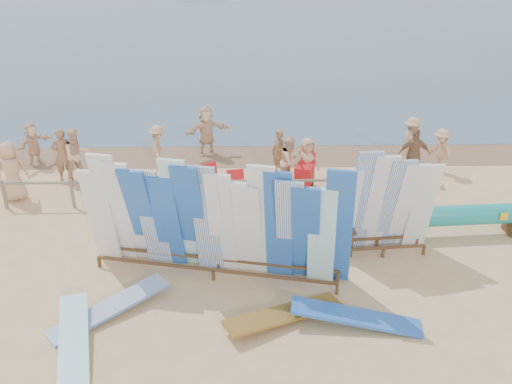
{
  "coord_description": "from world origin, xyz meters",
  "views": [
    {
      "loc": [
        1.07,
        -11.51,
        7.32
      ],
      "look_at": [
        1.38,
        1.36,
        1.22
      ],
      "focal_mm": 38.0,
      "sensor_mm": 36.0,
      "label": 1
    }
  ],
  "objects_px": {
    "stroller": "(304,177)",
    "beachgoer_1": "(63,155)",
    "beachgoer_extra_0": "(440,151)",
    "beachgoer_0": "(12,171)",
    "flat_board_c": "(285,320)",
    "beach_chair_right": "(213,181)",
    "flat_board_e": "(111,314)",
    "outrigger_canoe": "(457,217)",
    "beachgoer_8": "(290,161)",
    "beachgoer_5": "(207,131)",
    "side_surfboard_rack": "(384,207)",
    "beachgoer_9": "(411,141)",
    "beachgoer_10": "(414,154)",
    "main_surfboard_rack": "(214,223)",
    "beachgoer_3": "(158,147)",
    "beachgoer_2": "(77,155)",
    "beach_chair_left": "(237,190)",
    "beachgoer_11": "(33,144)",
    "vendor_table": "(337,240)",
    "beachgoer_7": "(279,153)",
    "flat_board_d": "(355,325)",
    "beachgoer_6": "(307,163)",
    "flat_board_a": "(75,349)"
  },
  "relations": [
    {
      "from": "outrigger_canoe",
      "to": "stroller",
      "type": "bearing_deg",
      "value": 138.69
    },
    {
      "from": "outrigger_canoe",
      "to": "beachgoer_8",
      "type": "xyz_separation_m",
      "value": [
        -4.19,
        3.35,
        0.26
      ]
    },
    {
      "from": "beachgoer_extra_0",
      "to": "beachgoer_10",
      "type": "xyz_separation_m",
      "value": [
        -1.04,
        -0.48,
        0.09
      ]
    },
    {
      "from": "beachgoer_11",
      "to": "beachgoer_9",
      "type": "relative_size",
      "value": 0.91
    },
    {
      "from": "side_surfboard_rack",
      "to": "flat_board_d",
      "type": "xyz_separation_m",
      "value": [
        -1.15,
        -2.84,
        -1.3
      ]
    },
    {
      "from": "beach_chair_right",
      "to": "stroller",
      "type": "xyz_separation_m",
      "value": [
        2.88,
        -0.34,
        0.25
      ]
    },
    {
      "from": "outrigger_canoe",
      "to": "beachgoer_2",
      "type": "relative_size",
      "value": 3.48
    },
    {
      "from": "beach_chair_right",
      "to": "beachgoer_7",
      "type": "height_order",
      "value": "beachgoer_7"
    },
    {
      "from": "beachgoer_2",
      "to": "beachgoer_10",
      "type": "xyz_separation_m",
      "value": [
        10.96,
        -0.13,
        -0.02
      ]
    },
    {
      "from": "beachgoer_7",
      "to": "flat_board_d",
      "type": "bearing_deg",
      "value": -27.31
    },
    {
      "from": "vendor_table",
      "to": "beachgoer_2",
      "type": "bearing_deg",
      "value": 146.47
    },
    {
      "from": "beachgoer_9",
      "to": "beachgoer_5",
      "type": "distance_m",
      "value": 7.27
    },
    {
      "from": "beachgoer_7",
      "to": "beachgoer_extra_0",
      "type": "bearing_deg",
      "value": 54.31
    },
    {
      "from": "flat_board_a",
      "to": "beachgoer_8",
      "type": "relative_size",
      "value": 1.63
    },
    {
      "from": "main_surfboard_rack",
      "to": "flat_board_d",
      "type": "bearing_deg",
      "value": -20.63
    },
    {
      "from": "side_surfboard_rack",
      "to": "beachgoer_5",
      "type": "height_order",
      "value": "side_surfboard_rack"
    },
    {
      "from": "outrigger_canoe",
      "to": "flat_board_a",
      "type": "bearing_deg",
      "value": -158.46
    },
    {
      "from": "main_surfboard_rack",
      "to": "beachgoer_extra_0",
      "type": "height_order",
      "value": "main_surfboard_rack"
    },
    {
      "from": "flat_board_a",
      "to": "beach_chair_right",
      "type": "height_order",
      "value": "beach_chair_right"
    },
    {
      "from": "beachgoer_10",
      "to": "beachgoer_1",
      "type": "relative_size",
      "value": 0.98
    },
    {
      "from": "side_surfboard_rack",
      "to": "beachgoer_5",
      "type": "relative_size",
      "value": 1.6
    },
    {
      "from": "flat_board_e",
      "to": "flat_board_c",
      "type": "relative_size",
      "value": 1.0
    },
    {
      "from": "outrigger_canoe",
      "to": "beachgoer_5",
      "type": "bearing_deg",
      "value": 134.93
    },
    {
      "from": "stroller",
      "to": "beachgoer_10",
      "type": "height_order",
      "value": "beachgoer_10"
    },
    {
      "from": "beach_chair_left",
      "to": "beachgoer_6",
      "type": "relative_size",
      "value": 0.52
    },
    {
      "from": "main_surfboard_rack",
      "to": "flat_board_a",
      "type": "height_order",
      "value": "main_surfboard_rack"
    },
    {
      "from": "beachgoer_3",
      "to": "beachgoer_11",
      "type": "bearing_deg",
      "value": 79.91
    },
    {
      "from": "beachgoer_11",
      "to": "beachgoer_3",
      "type": "relative_size",
      "value": 0.98
    },
    {
      "from": "stroller",
      "to": "beachgoer_10",
      "type": "bearing_deg",
      "value": 30.24
    },
    {
      "from": "beachgoer_extra_0",
      "to": "beachgoer_0",
      "type": "relative_size",
      "value": 0.84
    },
    {
      "from": "outrigger_canoe",
      "to": "flat_board_d",
      "type": "xyz_separation_m",
      "value": [
        -3.37,
        -3.64,
        -0.57
      ]
    },
    {
      "from": "outrigger_canoe",
      "to": "beach_chair_left",
      "type": "distance_m",
      "value": 6.39
    },
    {
      "from": "stroller",
      "to": "beachgoer_1",
      "type": "distance_m",
      "value": 7.86
    },
    {
      "from": "flat_board_a",
      "to": "beachgoer_7",
      "type": "relative_size",
      "value": 1.73
    },
    {
      "from": "beachgoer_9",
      "to": "beachgoer_0",
      "type": "xyz_separation_m",
      "value": [
        -12.82,
        -2.59,
        0.08
      ]
    },
    {
      "from": "flat_board_c",
      "to": "beach_chair_left",
      "type": "bearing_deg",
      "value": -17.41
    },
    {
      "from": "beachgoer_7",
      "to": "beachgoer_8",
      "type": "distance_m",
      "value": 0.96
    },
    {
      "from": "beachgoer_11",
      "to": "beach_chair_right",
      "type": "bearing_deg",
      "value": -78.22
    },
    {
      "from": "beachgoer_2",
      "to": "beachgoer_0",
      "type": "bearing_deg",
      "value": -176.49
    },
    {
      "from": "beachgoer_extra_0",
      "to": "beachgoer_10",
      "type": "bearing_deg",
      "value": -81.78
    },
    {
      "from": "beachgoer_11",
      "to": "beachgoer_1",
      "type": "relative_size",
      "value": 0.86
    },
    {
      "from": "vendor_table",
      "to": "flat_board_e",
      "type": "xyz_separation_m",
      "value": [
        -5.2,
        -2.35,
        -0.38
      ]
    },
    {
      "from": "flat_board_c",
      "to": "beach_chair_right",
      "type": "height_order",
      "value": "beach_chair_right"
    },
    {
      "from": "stroller",
      "to": "beachgoer_3",
      "type": "relative_size",
      "value": 0.76
    },
    {
      "from": "beachgoer_extra_0",
      "to": "beachgoer_0",
      "type": "bearing_deg",
      "value": -99.43
    },
    {
      "from": "flat_board_a",
      "to": "stroller",
      "type": "relative_size",
      "value": 2.26
    },
    {
      "from": "beachgoer_8",
      "to": "beachgoer_5",
      "type": "bearing_deg",
      "value": 79.89
    },
    {
      "from": "main_surfboard_rack",
      "to": "beachgoer_1",
      "type": "xyz_separation_m",
      "value": [
        -5.2,
        5.65,
        -0.49
      ]
    },
    {
      "from": "beachgoer_7",
      "to": "beachgoer_6",
      "type": "xyz_separation_m",
      "value": [
        0.84,
        -0.98,
        0.04
      ]
    },
    {
      "from": "beachgoer_11",
      "to": "outrigger_canoe",
      "type": "bearing_deg",
      "value": -82.3
    }
  ]
}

